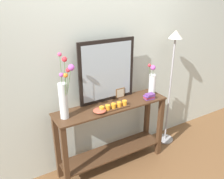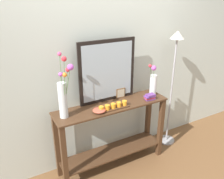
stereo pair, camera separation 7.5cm
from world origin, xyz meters
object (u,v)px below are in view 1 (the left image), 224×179
decorative_bowl (100,110)px  book_stack (149,96)px  tall_vase_left (64,95)px  picture_frame_small (120,93)px  floor_lamp (172,70)px  candle_tray (113,107)px  console_table (112,130)px  mirror_leaning (107,71)px  vase_right (152,83)px

decorative_bowl → book_stack: book_stack is taller
tall_vase_left → picture_frame_small: bearing=9.4°
tall_vase_left → floor_lamp: floor_lamp is taller
floor_lamp → book_stack: bearing=-163.0°
candle_tray → decorative_bowl: 0.17m
console_table → mirror_leaning: size_ratio=1.88×
decorative_bowl → floor_lamp: floor_lamp is taller
mirror_leaning → picture_frame_small: size_ratio=5.88×
console_table → tall_vase_left: (-0.56, -0.00, 0.61)m
console_table → decorative_bowl: decorative_bowl is taller
console_table → book_stack: (0.47, -0.10, 0.39)m
decorative_bowl → mirror_leaning: bearing=45.6°
mirror_leaning → book_stack: (0.45, -0.24, -0.33)m
mirror_leaning → book_stack: size_ratio=5.25×
console_table → tall_vase_left: tall_vase_left is taller
decorative_bowl → book_stack: 0.68m
book_stack → decorative_bowl: bearing=179.2°
vase_right → decorative_bowl: (-0.79, -0.08, -0.14)m
picture_frame_small → floor_lamp: 0.79m
console_table → vase_right: size_ratio=3.27×
vase_right → picture_frame_small: (-0.39, 0.13, -0.10)m
tall_vase_left → vase_right: bearing=-0.2°
decorative_bowl → book_stack: (0.68, -0.01, 0.01)m
tall_vase_left → vase_right: size_ratio=1.58×
decorative_bowl → console_table: bearing=22.9°
console_table → vase_right: (0.58, -0.00, 0.51)m
vase_right → floor_lamp: size_ratio=0.26×
candle_tray → book_stack: 0.51m
console_table → picture_frame_small: bearing=33.1°
book_stack → candle_tray: bearing=179.4°
mirror_leaning → tall_vase_left: mirror_leaning is taller
mirror_leaning → floor_lamp: floor_lamp is taller
vase_right → book_stack: 0.19m
vase_right → decorative_bowl: 0.81m
tall_vase_left → vase_right: 1.15m
tall_vase_left → picture_frame_small: (0.75, 0.13, -0.20)m
console_table → candle_tray: (-0.03, -0.09, 0.38)m
console_table → mirror_leaning: 0.73m
decorative_bowl → floor_lamp: 1.20m
console_table → picture_frame_small: size_ratio=11.03×
vase_right → candle_tray: (-0.62, -0.09, -0.14)m
tall_vase_left → candle_tray: size_ratio=1.70×
candle_tray → decorative_bowl: candle_tray is taller
candle_tray → book_stack: (0.51, -0.01, 0.01)m
console_table → picture_frame_small: (0.19, 0.12, 0.41)m
mirror_leaning → candle_tray: bearing=-103.0°
vase_right → floor_lamp: floor_lamp is taller
tall_vase_left → book_stack: (1.04, -0.10, -0.23)m
book_stack → floor_lamp: (0.49, 0.15, 0.21)m
tall_vase_left → picture_frame_small: tall_vase_left is taller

